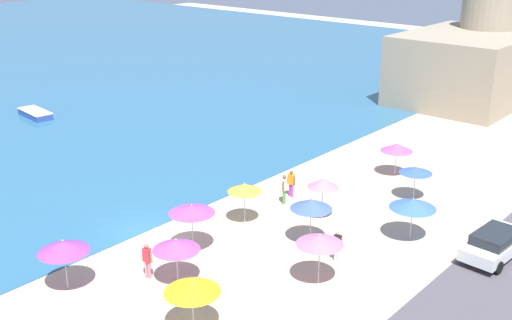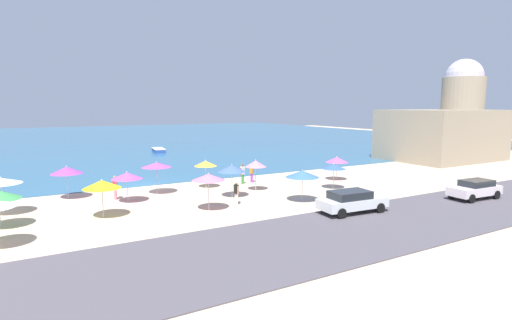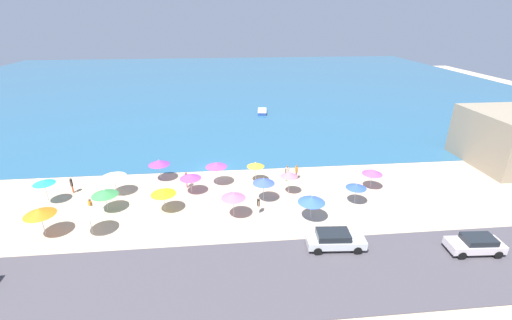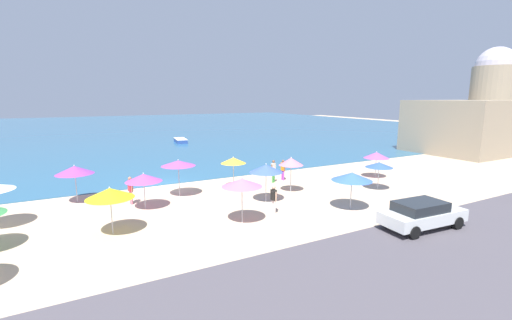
{
  "view_description": "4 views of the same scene",
  "coord_description": "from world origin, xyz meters",
  "views": [
    {
      "loc": [
        -19.47,
        -24.68,
        15.33
      ],
      "look_at": [
        9.99,
        0.65,
        1.26
      ],
      "focal_mm": 45.0,
      "sensor_mm": 36.0,
      "label": 1
    },
    {
      "loc": [
        -8.1,
        -33.86,
        6.82
      ],
      "look_at": [
        11.5,
        0.51,
        1.46
      ],
      "focal_mm": 28.0,
      "sensor_mm": 36.0,
      "label": 2
    },
    {
      "loc": [
        1.26,
        -36.57,
        17.01
      ],
      "look_at": [
        4.69,
        -1.98,
        2.06
      ],
      "focal_mm": 24.0,
      "sensor_mm": 36.0,
      "label": 3
    },
    {
      "loc": [
        -5.81,
        -25.89,
        6.64
      ],
      "look_at": [
        7.11,
        -1.98,
        1.69
      ],
      "focal_mm": 24.0,
      "sensor_mm": 36.0,
      "label": 4
    }
  ],
  "objects": [
    {
      "name": "bather_1",
      "position": [
        -2.87,
        -3.79,
        1.0
      ],
      "size": [
        0.29,
        0.56,
        1.78
      ],
      "color": "#DB7585",
      "rests_on": "ground_plane"
    },
    {
      "name": "beach_umbrella_7",
      "position": [
        13.63,
        -8.73,
        1.85
      ],
      "size": [
        1.97,
        1.97,
        2.11
      ],
      "color": "#B2B2B7",
      "rests_on": "ground_plane"
    },
    {
      "name": "ground_plane",
      "position": [
        0.0,
        0.0,
        0.0
      ],
      "size": [
        160.0,
        160.0,
        0.0
      ],
      "primitive_type": "plane",
      "color": "#C9AD8D"
    },
    {
      "name": "beach_umbrella_12",
      "position": [
        16.42,
        -5.91,
        1.92
      ],
      "size": [
        2.09,
        2.09,
        2.25
      ],
      "color": "#B2B2B7",
      "rests_on": "ground_plane"
    },
    {
      "name": "beach_umbrella_11",
      "position": [
        -13.77,
        -11.38,
        2.33
      ],
      "size": [
        2.46,
        2.46,
        2.67
      ],
      "color": "#B2B2B7",
      "rests_on": "ground_plane"
    },
    {
      "name": "coastal_road",
      "position": [
        0.0,
        -18.0,
        0.03
      ],
      "size": [
        80.0,
        8.0,
        0.06
      ],
      "primitive_type": "cube",
      "color": "#4D484E",
      "rests_on": "ground_plane"
    },
    {
      "name": "parked_car_0",
      "position": [
        20.08,
        -16.89,
        0.81
      ],
      "size": [
        4.18,
        1.99,
        1.39
      ],
      "color": "silver",
      "rests_on": "coastal_road"
    },
    {
      "name": "skiff_nearshore",
      "position": [
        8.45,
        24.43,
        0.33
      ],
      "size": [
        1.99,
        4.32,
        0.56
      ],
      "color": "#2E4C94",
      "rests_on": "sea"
    },
    {
      "name": "beach_umbrella_8",
      "position": [
        -5.87,
        -1.78,
        2.14
      ],
      "size": [
        2.31,
        2.31,
        2.47
      ],
      "color": "#B2B2B7",
      "rests_on": "ground_plane"
    },
    {
      "name": "beach_umbrella_13",
      "position": [
        -2.26,
        -5.15,
        1.93
      ],
      "size": [
        2.18,
        2.18,
        2.23
      ],
      "color": "#B2B2B7",
      "rests_on": "ground_plane"
    },
    {
      "name": "beach_umbrella_10",
      "position": [
        0.33,
        -3.47,
        2.29
      ],
      "size": [
        2.31,
        2.31,
        2.56
      ],
      "color": "#B2B2B7",
      "rests_on": "ground_plane"
    },
    {
      "name": "bather_0",
      "position": [
        -14.42,
        -3.8,
        0.94
      ],
      "size": [
        0.33,
        0.54,
        1.68
      ],
      "color": "#DB5C31",
      "rests_on": "ground_plane"
    },
    {
      "name": "bather_3",
      "position": [
        -10.92,
        -8.67,
        1.02
      ],
      "size": [
        0.44,
        0.42,
        1.81
      ],
      "color": "yellow",
      "rests_on": "ground_plane"
    },
    {
      "name": "parked_car_2",
      "position": [
        9.54,
        -15.27,
        0.82
      ],
      "size": [
        4.61,
        2.18,
        1.42
      ],
      "color": "silver",
      "rests_on": "coastal_road"
    },
    {
      "name": "beach_umbrella_2",
      "position": [
        -4.45,
        -8.44,
        2.09
      ],
      "size": [
        2.28,
        2.28,
        2.41
      ],
      "color": "#B2B2B7",
      "rests_on": "ground_plane"
    },
    {
      "name": "beach_umbrella_5",
      "position": [
        -9.84,
        -4.65,
        2.19
      ],
      "size": [
        2.45,
        2.45,
        2.45
      ],
      "color": "#B2B2B7",
      "rests_on": "ground_plane"
    },
    {
      "name": "beach_umbrella_0",
      "position": [
        -9.83,
        -7.78,
        1.91
      ],
      "size": [
        2.39,
        2.39,
        2.23
      ],
      "color": "#B2B2B7",
      "rests_on": "ground_plane"
    },
    {
      "name": "bather_5",
      "position": [
        9.09,
        -2.94,
        0.95
      ],
      "size": [
        0.22,
        0.57,
        1.69
      ],
      "color": "purple",
      "rests_on": "ground_plane"
    },
    {
      "name": "beach_umbrella_14",
      "position": [
        4.89,
        -7.42,
        2.2
      ],
      "size": [
        2.15,
        2.15,
        2.53
      ],
      "color": "#B2B2B7",
      "rests_on": "ground_plane"
    },
    {
      "name": "bather_2",
      "position": [
        4.17,
        -9.57,
        0.93
      ],
      "size": [
        0.24,
        0.57,
        1.66
      ],
      "color": "white",
      "rests_on": "ground_plane"
    },
    {
      "name": "beach_umbrella_6",
      "position": [
        8.67,
        -11.13,
        2.02
      ],
      "size": [
        2.42,
        2.42,
        2.33
      ],
      "color": "#B2B2B7",
      "rests_on": "ground_plane"
    },
    {
      "name": "bather_4",
      "position": [
        7.98,
        -3.27,
        1.02
      ],
      "size": [
        0.53,
        0.35,
        1.81
      ],
      "color": "#429241",
      "rests_on": "ground_plane"
    },
    {
      "name": "beach_umbrella_1",
      "position": [
        4.52,
        -3.25,
        2.08
      ],
      "size": [
        1.87,
        1.87,
        2.37
      ],
      "color": "#B2B2B7",
      "rests_on": "ground_plane"
    },
    {
      "name": "beach_umbrella_3",
      "position": [
        -15.89,
        -5.86,
        2.32
      ],
      "size": [
        1.99,
        1.99,
        2.57
      ],
      "color": "#B2B2B7",
      "rests_on": "ground_plane"
    },
    {
      "name": "beach_umbrella_15",
      "position": [
        1.88,
        -10.09,
        2.22
      ],
      "size": [
        2.17,
        2.17,
        2.51
      ],
      "color": "#B2B2B7",
      "rests_on": "ground_plane"
    },
    {
      "name": "sea",
      "position": [
        0.0,
        55.0,
        0.03
      ],
      "size": [
        150.0,
        110.0,
        0.05
      ],
      "primitive_type": "cube",
      "color": "#2A5F83",
      "rests_on": "ground_plane"
    },
    {
      "name": "beach_umbrella_9",
      "position": [
        -9.98,
        -11.52,
        2.21
      ],
      "size": [
        2.38,
        2.38,
        2.46
      ],
      "color": "#B2B2B7",
      "rests_on": "ground_plane"
    },
    {
      "name": "beach_umbrella_4",
      "position": [
        7.61,
        -6.26,
        2.22
      ],
      "size": [
        1.73,
        1.73,
        2.55
      ],
      "color": "#B2B2B7",
      "rests_on": "ground_plane"
    }
  ]
}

